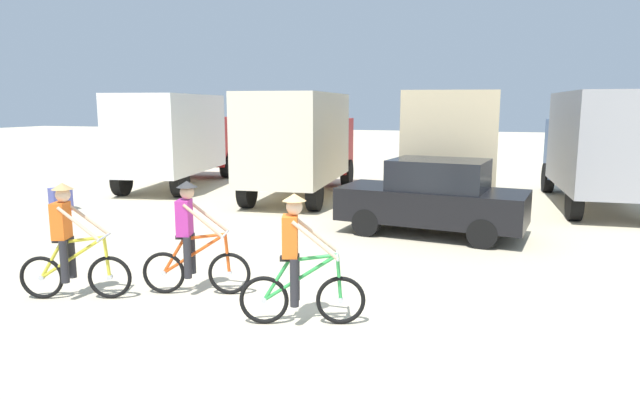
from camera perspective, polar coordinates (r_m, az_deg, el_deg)
ground_plane at (r=8.01m, az=-4.88°, el=-12.15°), size 120.00×120.00×0.00m
box_truck_white_box at (r=21.16m, az=-14.50°, el=6.37°), size 3.32×7.02×3.35m
box_truck_cream_rv at (r=18.13m, az=-1.98°, el=6.18°), size 2.78×6.88×3.35m
box_truck_tan_camper at (r=17.48m, az=12.08°, el=5.84°), size 3.35×7.03×3.35m
box_truck_grey_hauler at (r=18.23m, az=26.83°, el=5.17°), size 2.65×6.84×3.35m
sedan_parked at (r=13.08m, az=11.51°, el=0.27°), size 4.42×2.37×1.76m
cyclist_orange_shirt at (r=9.40m, az=-24.23°, el=-4.28°), size 1.67×0.69×1.82m
cyclist_cowboy_hat at (r=9.02m, az=-12.98°, el=-4.22°), size 1.69×0.63×1.82m
cyclist_near_camera at (r=7.60m, az=-2.28°, el=-6.60°), size 1.68×0.66×1.82m
supply_crate at (r=17.62m, az=-24.98°, el=0.08°), size 0.73×0.73×0.64m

